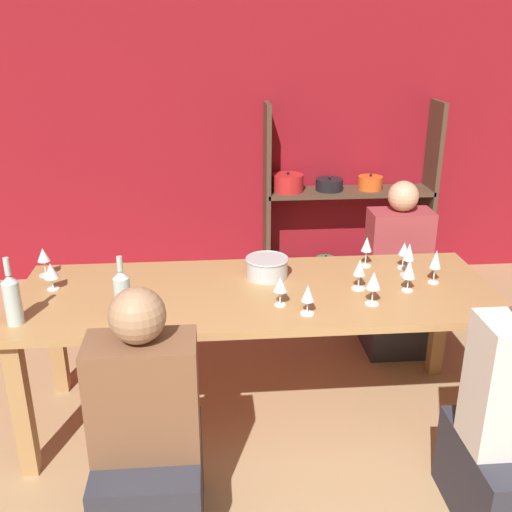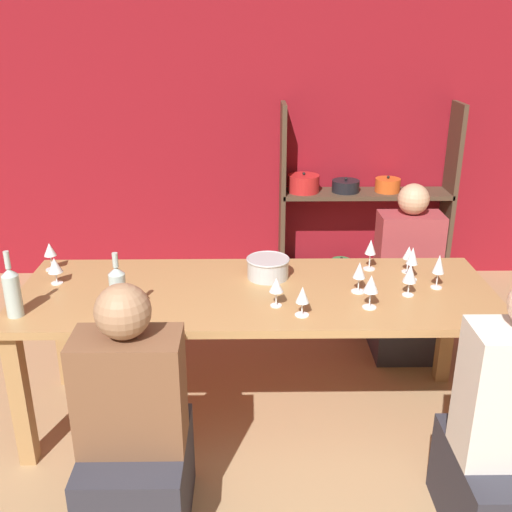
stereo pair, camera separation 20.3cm
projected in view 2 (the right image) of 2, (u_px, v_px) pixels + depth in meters
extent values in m
cube|color=maroon|center=(244.00, 116.00, 4.79)|extent=(8.80, 0.06, 2.70)
cube|color=#4C3828|center=(282.00, 196.00, 4.84)|extent=(0.04, 0.30, 1.48)
cube|color=#4C3828|center=(449.00, 196.00, 4.85)|extent=(0.04, 0.30, 1.48)
cube|color=#4C3828|center=(360.00, 277.00, 5.11)|extent=(1.36, 0.30, 0.04)
cylinder|color=#338447|center=(301.00, 271.00, 5.08)|extent=(0.23, 0.23, 0.09)
sphere|color=black|center=(301.00, 265.00, 5.06)|extent=(0.02, 0.02, 0.02)
cylinder|color=#338447|center=(341.00, 268.00, 5.07)|extent=(0.17, 0.17, 0.15)
sphere|color=black|center=(341.00, 258.00, 5.04)|extent=(0.02, 0.02, 0.02)
cylinder|color=black|center=(380.00, 270.00, 5.09)|extent=(0.20, 0.20, 0.09)
sphere|color=black|center=(381.00, 264.00, 5.07)|extent=(0.02, 0.02, 0.02)
cylinder|color=#235BAD|center=(420.00, 270.00, 5.09)|extent=(0.25, 0.25, 0.09)
sphere|color=black|center=(421.00, 264.00, 5.07)|extent=(0.02, 0.02, 0.02)
cube|color=#4C3828|center=(366.00, 194.00, 4.84)|extent=(1.36, 0.30, 0.04)
cylinder|color=red|center=(304.00, 183.00, 4.80)|extent=(0.25, 0.25, 0.14)
sphere|color=black|center=(304.00, 174.00, 4.77)|extent=(0.02, 0.02, 0.02)
cylinder|color=black|center=(346.00, 186.00, 4.81)|extent=(0.22, 0.22, 0.09)
sphere|color=black|center=(346.00, 179.00, 4.79)|extent=(0.02, 0.02, 0.02)
cylinder|color=#E0561E|center=(388.00, 185.00, 4.81)|extent=(0.20, 0.20, 0.11)
sphere|color=black|center=(388.00, 177.00, 4.79)|extent=(0.02, 0.02, 0.02)
cube|color=#AD7F4C|center=(256.00, 294.00, 3.08)|extent=(2.45, 0.87, 0.04)
cube|color=#AD7F4C|center=(20.00, 399.00, 2.88)|extent=(0.08, 0.08, 0.73)
cube|color=#AD7F4C|center=(492.00, 395.00, 2.91)|extent=(0.08, 0.08, 0.73)
cube|color=#AD7F4C|center=(63.00, 328.00, 3.54)|extent=(0.08, 0.08, 0.73)
cube|color=#AD7F4C|center=(447.00, 326.00, 3.57)|extent=(0.08, 0.08, 0.73)
cylinder|color=#B7BABC|center=(268.00, 268.00, 3.21)|extent=(0.22, 0.22, 0.11)
torus|color=#B7BABC|center=(268.00, 259.00, 3.19)|extent=(0.23, 0.23, 0.01)
cylinder|color=#B2C6C1|center=(13.00, 296.00, 2.78)|extent=(0.08, 0.08, 0.21)
cone|color=#B2C6C1|center=(9.00, 272.00, 2.73)|extent=(0.08, 0.08, 0.03)
cylinder|color=#B2C6C1|center=(7.00, 260.00, 2.71)|extent=(0.03, 0.03, 0.08)
cylinder|color=#B2C6C1|center=(119.00, 296.00, 2.76)|extent=(0.08, 0.08, 0.22)
cone|color=#B2C6C1|center=(116.00, 271.00, 2.71)|extent=(0.08, 0.08, 0.03)
cylinder|color=#B2C6C1|center=(115.00, 260.00, 2.69)|extent=(0.03, 0.03, 0.07)
cylinder|color=white|center=(407.00, 272.00, 3.30)|extent=(0.06, 0.06, 0.00)
cylinder|color=white|center=(408.00, 265.00, 3.28)|extent=(0.01, 0.01, 0.08)
cone|color=white|center=(409.00, 252.00, 3.26)|extent=(0.06, 0.06, 0.07)
cylinder|color=maroon|center=(408.00, 255.00, 3.26)|extent=(0.03, 0.03, 0.03)
cylinder|color=white|center=(369.00, 269.00, 3.34)|extent=(0.07, 0.07, 0.00)
cylinder|color=white|center=(370.00, 261.00, 3.32)|extent=(0.01, 0.01, 0.09)
cone|color=white|center=(371.00, 247.00, 3.29)|extent=(0.06, 0.06, 0.08)
cylinder|color=white|center=(52.00, 269.00, 3.33)|extent=(0.07, 0.07, 0.00)
cylinder|color=white|center=(51.00, 262.00, 3.31)|extent=(0.01, 0.01, 0.08)
cone|color=white|center=(50.00, 249.00, 3.28)|extent=(0.07, 0.07, 0.07)
cylinder|color=beige|center=(50.00, 252.00, 3.29)|extent=(0.04, 0.04, 0.03)
cylinder|color=white|center=(436.00, 287.00, 3.10)|extent=(0.06, 0.06, 0.00)
cylinder|color=white|center=(437.00, 280.00, 3.09)|extent=(0.01, 0.01, 0.08)
cone|color=white|center=(439.00, 264.00, 3.06)|extent=(0.06, 0.06, 0.10)
cylinder|color=beige|center=(438.00, 268.00, 3.07)|extent=(0.03, 0.03, 0.04)
cylinder|color=white|center=(410.00, 279.00, 3.20)|extent=(0.07, 0.07, 0.00)
cylinder|color=white|center=(411.00, 271.00, 3.18)|extent=(0.01, 0.01, 0.09)
cone|color=white|center=(413.00, 255.00, 3.15)|extent=(0.06, 0.06, 0.09)
cylinder|color=white|center=(57.00, 283.00, 3.16)|extent=(0.06, 0.06, 0.00)
cylinder|color=white|center=(56.00, 277.00, 3.14)|extent=(0.01, 0.01, 0.06)
cone|color=white|center=(55.00, 265.00, 3.12)|extent=(0.08, 0.08, 0.08)
cylinder|color=maroon|center=(55.00, 269.00, 3.13)|extent=(0.04, 0.04, 0.03)
cylinder|color=white|center=(408.00, 295.00, 3.02)|extent=(0.06, 0.06, 0.00)
cylinder|color=white|center=(409.00, 288.00, 3.01)|extent=(0.01, 0.01, 0.07)
cone|color=white|center=(410.00, 273.00, 2.98)|extent=(0.07, 0.07, 0.10)
cylinder|color=white|center=(302.00, 315.00, 2.82)|extent=(0.07, 0.07, 0.00)
cylinder|color=white|center=(302.00, 308.00, 2.80)|extent=(0.01, 0.01, 0.06)
cone|color=white|center=(303.00, 294.00, 2.78)|extent=(0.06, 0.06, 0.08)
cylinder|color=maroon|center=(302.00, 298.00, 2.78)|extent=(0.03, 0.03, 0.03)
cylinder|color=white|center=(276.00, 305.00, 2.91)|extent=(0.06, 0.06, 0.00)
cylinder|color=white|center=(276.00, 298.00, 2.89)|extent=(0.01, 0.01, 0.07)
cone|color=white|center=(276.00, 285.00, 2.87)|extent=(0.07, 0.07, 0.07)
cylinder|color=beige|center=(276.00, 288.00, 2.87)|extent=(0.04, 0.04, 0.03)
cylinder|color=white|center=(369.00, 307.00, 2.89)|extent=(0.07, 0.07, 0.00)
cylinder|color=white|center=(370.00, 299.00, 2.87)|extent=(0.01, 0.01, 0.08)
cone|color=white|center=(371.00, 283.00, 2.84)|extent=(0.07, 0.07, 0.09)
cylinder|color=white|center=(358.00, 291.00, 3.06)|extent=(0.07, 0.07, 0.00)
cylinder|color=white|center=(358.00, 284.00, 3.04)|extent=(0.01, 0.01, 0.08)
cone|color=white|center=(359.00, 270.00, 3.01)|extent=(0.06, 0.06, 0.08)
cylinder|color=beige|center=(359.00, 274.00, 3.02)|extent=(0.04, 0.04, 0.03)
cube|color=#2D2D38|center=(138.00, 482.00, 2.58)|extent=(0.43, 0.54, 0.42)
cube|color=brown|center=(130.00, 392.00, 2.41)|extent=(0.43, 0.24, 0.50)
sphere|color=#9E7556|center=(123.00, 311.00, 2.28)|extent=(0.22, 0.22, 0.22)
cube|color=#2D2D38|center=(402.00, 316.00, 3.96)|extent=(0.40, 0.50, 0.48)
cube|color=#99383D|center=(408.00, 249.00, 3.79)|extent=(0.40, 0.22, 0.47)
sphere|color=tan|center=(414.00, 199.00, 3.67)|extent=(0.19, 0.19, 0.19)
cube|color=#2D2D38|center=(500.00, 492.00, 2.54)|extent=(0.44, 0.55, 0.40)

